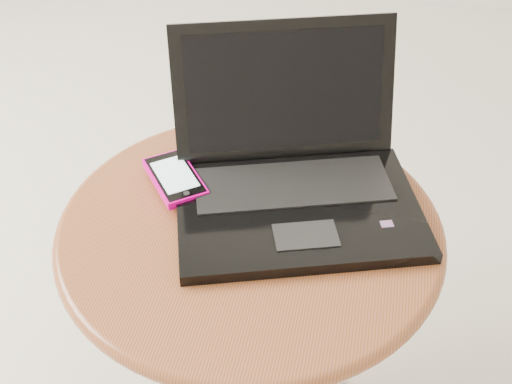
# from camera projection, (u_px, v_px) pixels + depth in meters

# --- Properties ---
(table) EXTENTS (0.57, 0.57, 0.45)m
(table) POSITION_uv_depth(u_px,v_px,m) (250.00, 267.00, 1.04)
(table) COLOR #522618
(table) RESTS_ON ground
(laptop) EXTENTS (0.43, 0.41, 0.23)m
(laptop) POSITION_uv_depth(u_px,v_px,m) (294.00, 174.00, 0.99)
(laptop) COLOR black
(laptop) RESTS_ON table
(phone_black) EXTENTS (0.13, 0.13, 0.01)m
(phone_black) POSITION_uv_depth(u_px,v_px,m) (196.00, 177.00, 1.05)
(phone_black) COLOR black
(phone_black) RESTS_ON table
(phone_pink) EXTENTS (0.13, 0.14, 0.01)m
(phone_pink) POSITION_uv_depth(u_px,v_px,m) (175.00, 178.00, 1.03)
(phone_pink) COLOR #E70090
(phone_pink) RESTS_ON phone_black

